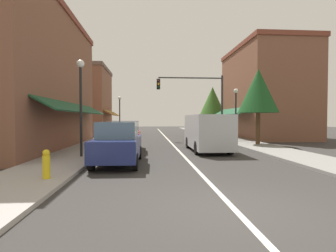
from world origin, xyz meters
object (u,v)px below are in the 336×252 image
object	(u,v)px
tree_right_near	(258,91)
fire_hydrant	(46,164)
parked_car_second_left	(125,136)
street_lamp_left_far	(120,109)
street_lamp_right_mid	(236,106)
van_in_lane	(207,131)
parked_car_nearest_left	(118,143)
traffic_signal_mast_arm	(199,95)
tree_right_far	(213,102)
street_lamp_left_near	(81,92)

from	to	relation	value
tree_right_near	fire_hydrant	bearing A→B (deg)	-137.42
parked_car_second_left	fire_hydrant	world-z (taller)	parked_car_second_left
street_lamp_left_far	tree_right_near	world-z (taller)	tree_right_near
parked_car_second_left	street_lamp_right_mid	size ratio (longest dim) A/B	0.96
van_in_lane	parked_car_nearest_left	bearing A→B (deg)	-137.91
traffic_signal_mast_arm	street_lamp_right_mid	xyz separation A→B (m)	(2.43, -2.61, -1.05)
parked_car_second_left	traffic_signal_mast_arm	world-z (taller)	traffic_signal_mast_arm
street_lamp_right_mid	parked_car_nearest_left	bearing A→B (deg)	-130.70
tree_right_near	fire_hydrant	size ratio (longest dim) A/B	6.15
parked_car_second_left	traffic_signal_mast_arm	size ratio (longest dim) A/B	0.70
van_in_lane	street_lamp_right_mid	world-z (taller)	street_lamp_right_mid
van_in_lane	tree_right_far	xyz separation A→B (m)	(4.28, 16.05, 2.76)
parked_car_second_left	street_lamp_left_near	size ratio (longest dim) A/B	0.89
van_in_lane	traffic_signal_mast_arm	distance (m)	8.47
street_lamp_right_mid	street_lamp_left_far	xyz separation A→B (m)	(-10.00, 8.29, 0.00)
parked_car_second_left	fire_hydrant	distance (m)	7.65
parked_car_nearest_left	van_in_lane	distance (m)	6.33
street_lamp_right_mid	traffic_signal_mast_arm	bearing A→B (deg)	132.97
parked_car_second_left	tree_right_near	bearing A→B (deg)	13.80
street_lamp_left_far	tree_right_near	size ratio (longest dim) A/B	0.80
parked_car_nearest_left	tree_right_far	distance (m)	22.38
van_in_lane	traffic_signal_mast_arm	size ratio (longest dim) A/B	0.87
street_lamp_left_far	parked_car_second_left	bearing A→B (deg)	-82.66
van_in_lane	street_lamp_left_near	bearing A→B (deg)	-158.91
street_lamp_right_mid	tree_right_near	world-z (taller)	tree_right_near
traffic_signal_mast_arm	tree_right_far	xyz separation A→B (m)	(3.20, 8.13, -0.07)
parked_car_nearest_left	tree_right_far	size ratio (longest dim) A/B	0.73
street_lamp_left_near	tree_right_near	xyz separation A→B (m)	(10.77, 5.12, 0.65)
tree_right_near	street_lamp_left_near	bearing A→B (deg)	-154.58
traffic_signal_mast_arm	van_in_lane	bearing A→B (deg)	-97.76
van_in_lane	tree_right_far	world-z (taller)	tree_right_far
parked_car_nearest_left	tree_right_far	bearing A→B (deg)	67.35
van_in_lane	street_lamp_left_near	distance (m)	7.36
parked_car_nearest_left	van_in_lane	xyz separation A→B (m)	(4.69, 4.23, 0.27)
parked_car_second_left	street_lamp_left_near	xyz separation A→B (m)	(-1.83, -2.78, 2.27)
van_in_lane	fire_hydrant	size ratio (longest dim) A/B	5.96
traffic_signal_mast_arm	fire_hydrant	world-z (taller)	traffic_signal_mast_arm
fire_hydrant	parked_car_nearest_left	bearing A→B (deg)	59.01
street_lamp_right_mid	tree_right_near	bearing A→B (deg)	-76.42
street_lamp_left_near	tree_right_near	bearing A→B (deg)	25.42
parked_car_nearest_left	tree_right_near	size ratio (longest dim) A/B	0.77
street_lamp_left_far	fire_hydrant	world-z (taller)	street_lamp_left_far
parked_car_nearest_left	fire_hydrant	bearing A→B (deg)	-119.78
parked_car_nearest_left	street_lamp_right_mid	distance (m)	12.74
parked_car_second_left	van_in_lane	distance (m)	4.79
parked_car_nearest_left	street_lamp_right_mid	world-z (taller)	street_lamp_right_mid
parked_car_nearest_left	parked_car_second_left	bearing A→B (deg)	92.24
street_lamp_left_far	fire_hydrant	distance (m)	20.93
parked_car_second_left	traffic_signal_mast_arm	bearing A→B (deg)	51.83
van_in_lane	tree_right_near	bearing A→B (deg)	31.76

